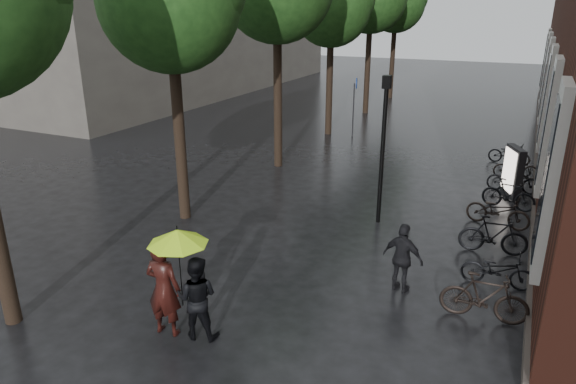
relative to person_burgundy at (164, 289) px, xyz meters
The scene contains 8 objects.
person_burgundy is the anchor object (origin of this frame).
person_black 0.66m from the person_burgundy, 15.93° to the left, with size 0.81×0.63×1.68m, color black.
lime_umbrella 1.11m from the person_burgundy, 33.97° to the left, with size 1.14×1.14×1.68m.
pedestrian_walking 5.15m from the person_burgundy, 43.02° to the left, with size 0.94×0.39×1.61m, color black.
parked_bicycles 10.50m from the person_burgundy, 57.98° to the left, with size 2.07×12.80×1.04m.
ad_lightbox 12.43m from the person_burgundy, 63.00° to the left, with size 0.26×1.13×1.71m.
lamp_post 7.62m from the person_burgundy, 72.52° to the left, with size 0.22×0.22×4.28m.
cycle_sign 17.08m from the person_burgundy, 96.03° to the left, with size 0.15×0.52×2.84m.
Camera 1 is at (4.82, -4.70, 6.01)m, focal length 32.00 mm.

